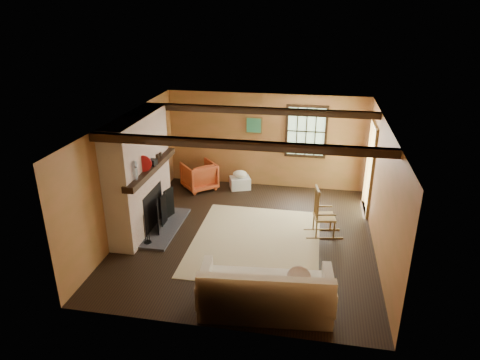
% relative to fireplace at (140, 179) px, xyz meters
% --- Properties ---
extents(ground, '(5.50, 5.50, 0.00)m').
position_rel_fireplace_xyz_m(ground, '(2.23, 0.00, -1.10)').
color(ground, black).
rests_on(ground, ground).
extents(room_envelope, '(5.02, 5.52, 2.44)m').
position_rel_fireplace_xyz_m(room_envelope, '(2.45, 0.26, 0.53)').
color(room_envelope, '#A9643C').
rests_on(room_envelope, ground).
extents(fireplace, '(1.02, 2.30, 2.40)m').
position_rel_fireplace_xyz_m(fireplace, '(0.00, 0.00, 0.00)').
color(fireplace, brown).
rests_on(fireplace, ground).
extents(rug, '(2.50, 3.00, 0.01)m').
position_rel_fireplace_xyz_m(rug, '(2.43, -0.20, -1.10)').
color(rug, tan).
rests_on(rug, ground).
extents(rocking_chair, '(0.81, 0.52, 1.04)m').
position_rel_fireplace_xyz_m(rocking_chair, '(3.71, 0.34, -0.67)').
color(rocking_chair, '#A78151').
rests_on(rocking_chair, ground).
extents(sofa, '(2.11, 1.08, 0.82)m').
position_rel_fireplace_xyz_m(sofa, '(2.88, -2.23, -0.81)').
color(sofa, white).
rests_on(sofa, ground).
extents(firewood_pile, '(0.75, 0.14, 0.27)m').
position_rel_fireplace_xyz_m(firewood_pile, '(0.43, 2.46, -0.97)').
color(firewood_pile, brown).
rests_on(firewood_pile, ground).
extents(laundry_basket, '(0.60, 0.54, 0.30)m').
position_rel_fireplace_xyz_m(laundry_basket, '(1.63, 2.39, -0.95)').
color(laundry_basket, white).
rests_on(laundry_basket, ground).
extents(basket_pillow, '(0.38, 0.30, 0.19)m').
position_rel_fireplace_xyz_m(basket_pillow, '(1.63, 2.39, -0.71)').
color(basket_pillow, white).
rests_on(basket_pillow, laundry_basket).
extents(armchair, '(1.08, 1.08, 0.70)m').
position_rel_fireplace_xyz_m(armchair, '(0.61, 2.19, -0.75)').
color(armchair, '#BF6026').
rests_on(armchair, ground).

